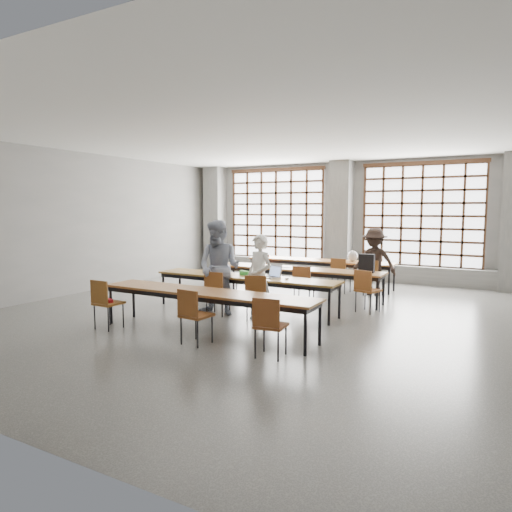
# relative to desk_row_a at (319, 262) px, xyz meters

# --- Properties ---
(floor) EXTENTS (11.00, 11.00, 0.00)m
(floor) POSITION_rel_desk_row_a_xyz_m (0.04, -3.59, -0.66)
(floor) COLOR #4D4D4B
(floor) RESTS_ON ground
(ceiling) EXTENTS (11.00, 11.00, 0.00)m
(ceiling) POSITION_rel_desk_row_a_xyz_m (0.04, -3.59, 2.84)
(ceiling) COLOR silver
(ceiling) RESTS_ON floor
(wall_back) EXTENTS (10.00, 0.00, 10.00)m
(wall_back) POSITION_rel_desk_row_a_xyz_m (0.04, 1.91, 1.09)
(wall_back) COLOR #62625F
(wall_back) RESTS_ON floor
(wall_left) EXTENTS (0.00, 11.00, 11.00)m
(wall_left) POSITION_rel_desk_row_a_xyz_m (-4.96, -3.59, 1.09)
(wall_left) COLOR #62625F
(wall_left) RESTS_ON floor
(column_left) EXTENTS (0.60, 0.55, 3.50)m
(column_left) POSITION_rel_desk_row_a_xyz_m (-4.46, 1.63, 1.09)
(column_left) COLOR #545452
(column_left) RESTS_ON floor
(column_mid) EXTENTS (0.60, 0.55, 3.50)m
(column_mid) POSITION_rel_desk_row_a_xyz_m (0.04, 1.63, 1.09)
(column_mid) COLOR #545452
(column_mid) RESTS_ON floor
(window_left) EXTENTS (3.32, 0.12, 3.00)m
(window_left) POSITION_rel_desk_row_a_xyz_m (-2.21, 1.84, 1.24)
(window_left) COLOR white
(window_left) RESTS_ON wall_back
(window_right) EXTENTS (3.32, 0.12, 3.00)m
(window_right) POSITION_rel_desk_row_a_xyz_m (2.29, 1.84, 1.24)
(window_right) COLOR white
(window_right) RESTS_ON wall_back
(sill_ledge) EXTENTS (9.80, 0.35, 0.50)m
(sill_ledge) POSITION_rel_desk_row_a_xyz_m (0.04, 1.71, -0.41)
(sill_ledge) COLOR #545452
(sill_ledge) RESTS_ON floor
(desk_row_a) EXTENTS (4.00, 0.70, 0.73)m
(desk_row_a) POSITION_rel_desk_row_a_xyz_m (0.00, 0.00, 0.00)
(desk_row_a) COLOR brown
(desk_row_a) RESTS_ON floor
(desk_row_b) EXTENTS (4.00, 0.70, 0.73)m
(desk_row_b) POSITION_rel_desk_row_a_xyz_m (0.17, -1.86, 0.00)
(desk_row_b) COLOR brown
(desk_row_b) RESTS_ON floor
(desk_row_c) EXTENTS (4.00, 0.70, 0.73)m
(desk_row_c) POSITION_rel_desk_row_a_xyz_m (-0.28, -3.50, 0.00)
(desk_row_c) COLOR brown
(desk_row_c) RESTS_ON floor
(desk_row_d) EXTENTS (4.00, 0.70, 0.73)m
(desk_row_d) POSITION_rel_desk_row_a_xyz_m (0.00, -5.30, 0.00)
(desk_row_d) COLOR brown
(desk_row_d) RESTS_ON floor
(chair_back_left) EXTENTS (0.49, 0.49, 0.88)m
(chair_back_left) POSITION_rel_desk_row_a_xyz_m (-1.39, -0.63, -0.13)
(chair_back_left) COLOR maroon
(chair_back_left) RESTS_ON floor
(chair_back_mid) EXTENTS (0.46, 0.47, 0.88)m
(chair_back_mid) POSITION_rel_desk_row_a_xyz_m (0.79, -0.63, -0.13)
(chair_back_mid) COLOR brown
(chair_back_mid) RESTS_ON floor
(chair_back_right) EXTENTS (0.48, 0.48, 0.88)m
(chair_back_right) POSITION_rel_desk_row_a_xyz_m (1.59, -0.63, -0.13)
(chair_back_right) COLOR brown
(chair_back_right) RESTS_ON floor
(chair_mid_left) EXTENTS (0.50, 0.50, 0.88)m
(chair_mid_left) POSITION_rel_desk_row_a_xyz_m (-1.45, -2.48, -0.13)
(chair_mid_left) COLOR brown
(chair_mid_left) RESTS_ON floor
(chair_mid_centre) EXTENTS (0.46, 0.46, 0.88)m
(chair_mid_centre) POSITION_rel_desk_row_a_xyz_m (0.58, -2.49, -0.13)
(chair_mid_centre) COLOR brown
(chair_mid_centre) RESTS_ON floor
(chair_mid_right) EXTENTS (0.53, 0.53, 0.88)m
(chair_mid_right) POSITION_rel_desk_row_a_xyz_m (1.94, -2.48, -0.13)
(chair_mid_right) COLOR brown
(chair_mid_right) RESTS_ON floor
(chair_front_left) EXTENTS (0.47, 0.47, 0.88)m
(chair_front_left) POSITION_rel_desk_row_a_xyz_m (-0.57, -4.13, -0.13)
(chair_front_left) COLOR brown
(chair_front_left) RESTS_ON floor
(chair_front_right) EXTENTS (0.51, 0.52, 0.88)m
(chair_front_right) POSITION_rel_desk_row_a_xyz_m (0.34, -4.13, -0.13)
(chair_front_right) COLOR brown
(chair_front_right) RESTS_ON floor
(chair_near_left) EXTENTS (0.43, 0.43, 0.88)m
(chair_near_left) POSITION_rel_desk_row_a_xyz_m (-1.70, -5.93, -0.13)
(chair_near_left) COLOR brown
(chair_near_left) RESTS_ON floor
(chair_near_mid) EXTENTS (0.46, 0.46, 0.88)m
(chair_near_mid) POSITION_rel_desk_row_a_xyz_m (0.19, -5.93, -0.13)
(chair_near_mid) COLOR brown
(chair_near_mid) RESTS_ON floor
(chair_near_right) EXTENTS (0.46, 0.47, 0.88)m
(chair_near_right) POSITION_rel_desk_row_a_xyz_m (1.51, -5.93, -0.13)
(chair_near_right) COLOR maroon
(chair_near_right) RESTS_ON floor
(student_male) EXTENTS (0.68, 0.55, 1.62)m
(student_male) POSITION_rel_desk_row_a_xyz_m (0.32, -4.00, 0.15)
(student_male) COLOR white
(student_male) RESTS_ON floor
(student_female) EXTENTS (0.97, 0.78, 1.88)m
(student_female) POSITION_rel_desk_row_a_xyz_m (-0.58, -4.00, 0.28)
(student_female) COLOR navy
(student_female) RESTS_ON floor
(student_back) EXTENTS (1.07, 0.63, 1.64)m
(student_back) POSITION_rel_desk_row_a_xyz_m (1.60, -0.50, 0.15)
(student_back) COLOR black
(student_back) RESTS_ON floor
(laptop_front) EXTENTS (0.45, 0.43, 0.26)m
(laptop_front) POSITION_rel_desk_row_a_xyz_m (0.29, -3.40, 0.13)
(laptop_front) COLOR #BBBABF
(laptop_front) RESTS_ON desk_row_c
(laptop_back) EXTENTS (0.41, 0.37, 0.26)m
(laptop_back) POSITION_rel_desk_row_a_xyz_m (1.36, 0.11, 0.13)
(laptop_back) COLOR #AFAFB4
(laptop_back) RESTS_ON desk_row_a
(mouse) EXTENTS (0.12, 0.10, 0.04)m
(mouse) POSITION_rel_desk_row_a_xyz_m (0.67, -3.52, 0.08)
(mouse) COLOR white
(mouse) RESTS_ON desk_row_c
(green_box) EXTENTS (0.27, 0.16, 0.09)m
(green_box) POSITION_rel_desk_row_a_xyz_m (-0.33, -3.42, 0.11)
(green_box) COLOR green
(green_box) RESTS_ON desk_row_c
(phone) EXTENTS (0.14, 0.09, 0.01)m
(phone) POSITION_rel_desk_row_a_xyz_m (-0.10, -3.60, 0.07)
(phone) COLOR black
(phone) RESTS_ON desk_row_c
(paper_sheet_a) EXTENTS (0.35, 0.30, 0.00)m
(paper_sheet_a) POSITION_rel_desk_row_a_xyz_m (-0.43, -1.81, 0.07)
(paper_sheet_a) COLOR white
(paper_sheet_a) RESTS_ON desk_row_b
(paper_sheet_b) EXTENTS (0.31, 0.24, 0.00)m
(paper_sheet_b) POSITION_rel_desk_row_a_xyz_m (-0.13, -1.91, 0.07)
(paper_sheet_b) COLOR white
(paper_sheet_b) RESTS_ON desk_row_b
(paper_sheet_c) EXTENTS (0.35, 0.31, 0.00)m
(paper_sheet_c) POSITION_rel_desk_row_a_xyz_m (0.27, -1.86, 0.07)
(paper_sheet_c) COLOR white
(paper_sheet_c) RESTS_ON desk_row_b
(backpack) EXTENTS (0.34, 0.23, 0.40)m
(backpack) POSITION_rel_desk_row_a_xyz_m (1.77, -1.81, 0.27)
(backpack) COLOR black
(backpack) RESTS_ON desk_row_b
(plastic_bag) EXTENTS (0.31, 0.27, 0.29)m
(plastic_bag) POSITION_rel_desk_row_a_xyz_m (0.90, 0.05, 0.21)
(plastic_bag) COLOR silver
(plastic_bag) RESTS_ON desk_row_a
(red_pouch) EXTENTS (0.21, 0.13, 0.06)m
(red_pouch) POSITION_rel_desk_row_a_xyz_m (-1.70, -5.85, -0.16)
(red_pouch) COLOR maroon
(red_pouch) RESTS_ON chair_near_left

